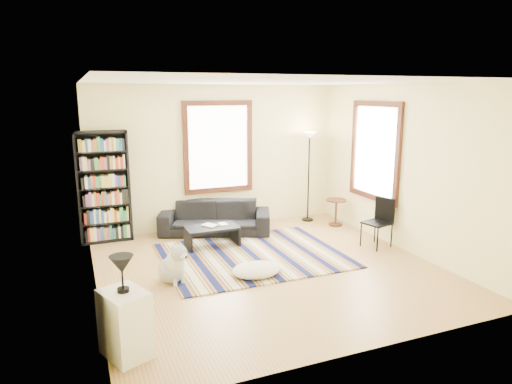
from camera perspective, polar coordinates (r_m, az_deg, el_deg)
name	(u,v)px	position (r m, az deg, el deg)	size (l,w,h in m)	color
floor	(268,271)	(7.15, 1.53, -9.84)	(5.00, 5.00, 0.10)	tan
ceiling	(269,78)	(6.62, 1.68, 14.07)	(5.00, 5.00, 0.10)	white
wall_back	(217,157)	(9.10, -4.87, 4.41)	(5.00, 0.10, 2.80)	#FEF2AB
wall_front	(374,224)	(4.58, 14.53, -3.90)	(5.00, 0.10, 2.80)	#FEF2AB
wall_left	(85,193)	(6.19, -20.57, -0.11)	(0.10, 5.00, 2.80)	#FEF2AB
wall_right	(407,168)	(8.09, 18.40, 2.83)	(0.10, 5.00, 2.80)	#FEF2AB
window_back	(218,147)	(9.00, -4.74, 5.61)	(1.20, 0.06, 1.60)	white
window_right	(375,151)	(8.63, 14.65, 4.96)	(0.06, 1.20, 1.60)	white
rug	(253,255)	(7.62, -0.43, -7.93)	(2.91, 2.33, 0.02)	#0C133F
sofa	(215,217)	(8.79, -5.15, -3.18)	(2.08, 0.81, 0.61)	black
bookshelf	(104,187)	(8.56, -18.51, 0.58)	(0.90, 0.30, 2.00)	black
coffee_table	(212,237)	(8.06, -5.52, -5.56)	(0.90, 0.50, 0.36)	black
book_a	(206,227)	(7.98, -6.23, -4.33)	(0.25, 0.19, 0.02)	beige
book_b	(219,225)	(8.09, -4.63, -4.08)	(0.19, 0.14, 0.01)	beige
floor_cushion	(256,270)	(6.81, 0.04, -9.70)	(0.75, 0.56, 0.19)	beige
floor_lamp	(309,177)	(9.53, 6.59, 1.86)	(0.30, 0.30, 1.86)	black
side_table	(336,212)	(9.39, 9.95, -2.52)	(0.40, 0.40, 0.54)	#432010
folding_chair	(377,223)	(8.21, 14.87, -3.77)	(0.42, 0.40, 0.86)	black
white_cabinet	(126,324)	(5.00, -16.00, -15.55)	(0.38, 0.50, 0.70)	white
table_lamp	(122,274)	(4.78, -16.39, -9.81)	(0.24, 0.24, 0.38)	black
dog	(171,262)	(6.64, -10.60, -8.63)	(0.42, 0.59, 0.59)	silver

